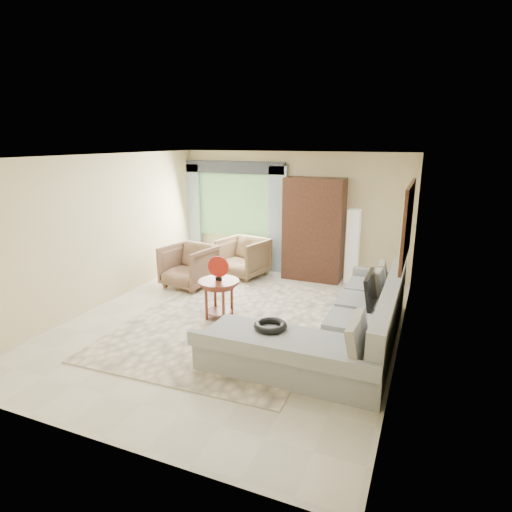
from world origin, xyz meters
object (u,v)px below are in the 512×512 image
at_px(tv_screen, 371,290).
at_px(armchair_left, 189,266).
at_px(armoire, 314,229).
at_px(sectional_sofa, 343,330).
at_px(coffee_table, 219,299).
at_px(armchair_right, 243,257).
at_px(potted_plant, 205,254).
at_px(floor_lamp, 353,247).

bearing_deg(tv_screen, armchair_left, 166.02).
bearing_deg(armoire, armchair_left, -145.97).
bearing_deg(sectional_sofa, coffee_table, 172.82).
distance_m(tv_screen, armchair_right, 3.50).
relative_size(coffee_table, armchair_left, 0.71).
xyz_separation_m(coffee_table, armoire, (0.84, 2.64, 0.71)).
distance_m(potted_plant, armoire, 2.65).
relative_size(sectional_sofa, armchair_right, 3.82).
xyz_separation_m(tv_screen, armoire, (-1.50, 2.34, 0.33)).
bearing_deg(potted_plant, armchair_left, -73.34).
relative_size(armchair_right, floor_lamp, 0.60).
bearing_deg(sectional_sofa, armoire, 113.06).
xyz_separation_m(sectional_sofa, potted_plant, (-3.77, 2.85, -0.00)).
xyz_separation_m(tv_screen, armchair_left, (-3.62, 0.90, -0.30)).
bearing_deg(coffee_table, armoire, 72.42).
relative_size(sectional_sofa, coffee_table, 5.28).
relative_size(tv_screen, potted_plant, 1.31).
bearing_deg(coffee_table, tv_screen, 7.32).
bearing_deg(floor_lamp, tv_screen, -73.72).
relative_size(armchair_right, potted_plant, 1.60).
bearing_deg(floor_lamp, armchair_left, -152.93).
bearing_deg(armchair_right, sectional_sofa, -29.14).
bearing_deg(sectional_sofa, armchair_right, 136.77).
xyz_separation_m(armoire, floor_lamp, (0.80, 0.06, -0.30)).
xyz_separation_m(tv_screen, armchair_right, (-2.91, 1.92, -0.31)).
distance_m(armchair_right, floor_lamp, 2.28).
height_order(tv_screen, armchair_right, tv_screen).
relative_size(coffee_table, armoire, 0.31).
bearing_deg(coffee_table, sectional_sofa, -7.18).
relative_size(sectional_sofa, armchair_left, 3.77).
bearing_deg(armchair_right, coffee_table, -61.50).
xyz_separation_m(sectional_sofa, tv_screen, (0.27, 0.56, 0.44)).
bearing_deg(armchair_left, tv_screen, -3.75).
relative_size(sectional_sofa, tv_screen, 4.68).
relative_size(armchair_left, armchair_right, 1.01).
xyz_separation_m(potted_plant, floor_lamp, (3.34, 0.10, 0.47)).
relative_size(coffee_table, armchair_right, 0.72).
bearing_deg(armchair_left, armchair_right, 65.04).
bearing_deg(potted_plant, armoire, 0.97).
bearing_deg(armchair_right, potted_plant, 175.87).
relative_size(armchair_left, potted_plant, 1.62).
height_order(coffee_table, floor_lamp, floor_lamp).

